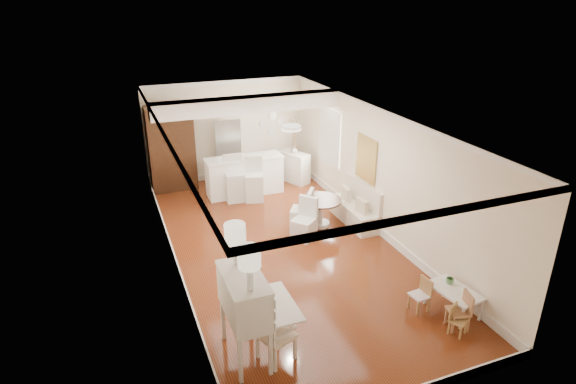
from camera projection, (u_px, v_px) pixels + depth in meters
room at (278, 154)px, 9.80m from camera, size 9.00×9.04×2.82m
secretary_bureau at (245, 317)px, 6.97m from camera, size 1.10×1.13×1.40m
gustavian_armchair at (276, 334)px, 7.02m from camera, size 0.66×0.66×0.88m
kids_table at (453, 301)px, 8.13m from camera, size 0.66×0.95×0.44m
kids_chair_a at (458, 311)px, 7.70m from camera, size 0.39×0.39×0.66m
kids_chair_b at (420, 295)px, 8.15m from camera, size 0.32×0.32×0.60m
kids_chair_c at (458, 320)px, 7.60m from camera, size 0.33×0.33×0.51m
banquette at (355, 203)px, 11.18m from camera, size 0.52×1.60×0.98m
dining_table at (320, 212)px, 11.09m from camera, size 1.20×1.20×0.66m
slip_chair_near at (304, 219)px, 10.44m from camera, size 0.64×0.64×0.94m
slip_chair_far at (302, 209)px, 10.92m from camera, size 0.64×0.64×0.95m
breakfast_counter at (245, 176)px, 12.77m from camera, size 2.05×0.65×1.03m
bar_stool_left at (235, 179)px, 12.33m from camera, size 0.52×0.52×1.21m
bar_stool_right at (254, 180)px, 12.34m from camera, size 0.57×0.57×1.15m
pantry_cabinet at (171, 148)px, 12.88m from camera, size 1.20×0.60×2.30m
fridge at (240, 150)px, 13.59m from camera, size 0.75×0.65×1.80m
sideboard at (294, 167)px, 13.63m from camera, size 0.73×0.98×0.86m
pencil_cup at (450, 281)px, 8.21m from camera, size 0.17×0.17×0.10m
branch_vase at (294, 150)px, 13.46m from camera, size 0.18×0.18×0.16m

